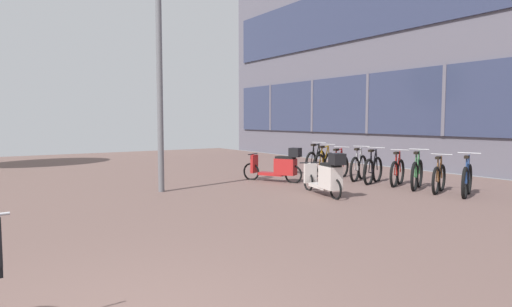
{
  "coord_description": "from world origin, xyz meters",
  "views": [
    {
      "loc": [
        -0.59,
        -3.03,
        1.69
      ],
      "look_at": [
        3.68,
        3.41,
        1.09
      ],
      "focal_mm": 30.17,
      "sensor_mm": 36.0,
      "label": 1
    }
  ],
  "objects_px": {
    "bicycle_rack_04": "(373,170)",
    "bicycle_rack_05": "(359,168)",
    "lamp_post": "(159,58)",
    "bicycle_rack_06": "(339,167)",
    "bicycle_rack_01": "(439,178)",
    "bicycle_rack_02": "(417,174)",
    "bicycle_rack_07": "(325,164)",
    "bicycle_rack_00": "(467,180)",
    "bicycle_rack_08": "(316,162)",
    "bicycle_rack_03": "(397,172)",
    "scooter_mid": "(327,176)",
    "scooter_near": "(280,166)"
  },
  "relations": [
    {
      "from": "bicycle_rack_08",
      "to": "scooter_near",
      "type": "xyz_separation_m",
      "value": [
        -2.17,
        -0.97,
        0.08
      ]
    },
    {
      "from": "bicycle_rack_04",
      "to": "scooter_mid",
      "type": "xyz_separation_m",
      "value": [
        -2.45,
        -0.83,
        0.1
      ]
    },
    {
      "from": "bicycle_rack_08",
      "to": "scooter_mid",
      "type": "xyz_separation_m",
      "value": [
        -2.64,
        -3.35,
        0.09
      ]
    },
    {
      "from": "bicycle_rack_01",
      "to": "bicycle_rack_04",
      "type": "relative_size",
      "value": 0.93
    },
    {
      "from": "bicycle_rack_08",
      "to": "bicycle_rack_02",
      "type": "bearing_deg",
      "value": -90.38
    },
    {
      "from": "bicycle_rack_03",
      "to": "scooter_near",
      "type": "height_order",
      "value": "scooter_near"
    },
    {
      "from": "bicycle_rack_03",
      "to": "bicycle_rack_01",
      "type": "bearing_deg",
      "value": -94.25
    },
    {
      "from": "bicycle_rack_05",
      "to": "scooter_near",
      "type": "bearing_deg",
      "value": 156.55
    },
    {
      "from": "bicycle_rack_03",
      "to": "bicycle_rack_07",
      "type": "xyz_separation_m",
      "value": [
        -0.23,
        2.51,
        0.01
      ]
    },
    {
      "from": "bicycle_rack_03",
      "to": "bicycle_rack_06",
      "type": "relative_size",
      "value": 0.96
    },
    {
      "from": "bicycle_rack_00",
      "to": "bicycle_rack_05",
      "type": "xyz_separation_m",
      "value": [
        -0.09,
        3.14,
        -0.0
      ]
    },
    {
      "from": "bicycle_rack_01",
      "to": "bicycle_rack_02",
      "type": "height_order",
      "value": "bicycle_rack_02"
    },
    {
      "from": "scooter_mid",
      "to": "bicycle_rack_05",
      "type": "bearing_deg",
      "value": 29.59
    },
    {
      "from": "bicycle_rack_00",
      "to": "bicycle_rack_07",
      "type": "height_order",
      "value": "bicycle_rack_07"
    },
    {
      "from": "bicycle_rack_00",
      "to": "bicycle_rack_03",
      "type": "height_order",
      "value": "bicycle_rack_00"
    },
    {
      "from": "lamp_post",
      "to": "bicycle_rack_06",
      "type": "bearing_deg",
      "value": -5.93
    },
    {
      "from": "bicycle_rack_01",
      "to": "bicycle_rack_03",
      "type": "xyz_separation_m",
      "value": [
        0.09,
        1.26,
        0.01
      ]
    },
    {
      "from": "bicycle_rack_00",
      "to": "bicycle_rack_06",
      "type": "xyz_separation_m",
      "value": [
        -0.26,
        3.77,
        -0.02
      ]
    },
    {
      "from": "bicycle_rack_01",
      "to": "bicycle_rack_04",
      "type": "xyz_separation_m",
      "value": [
        -0.12,
        1.89,
        0.02
      ]
    },
    {
      "from": "bicycle_rack_04",
      "to": "bicycle_rack_05",
      "type": "distance_m",
      "value": 0.64
    },
    {
      "from": "bicycle_rack_00",
      "to": "bicycle_rack_08",
      "type": "height_order",
      "value": "bicycle_rack_08"
    },
    {
      "from": "bicycle_rack_08",
      "to": "lamp_post",
      "type": "distance_m",
      "value": 6.18
    },
    {
      "from": "bicycle_rack_05",
      "to": "bicycle_rack_08",
      "type": "relative_size",
      "value": 0.95
    },
    {
      "from": "bicycle_rack_03",
      "to": "bicycle_rack_02",
      "type": "bearing_deg",
      "value": -94.78
    },
    {
      "from": "bicycle_rack_00",
      "to": "bicycle_rack_06",
      "type": "relative_size",
      "value": 1.03
    },
    {
      "from": "bicycle_rack_03",
      "to": "scooter_mid",
      "type": "bearing_deg",
      "value": -175.64
    },
    {
      "from": "bicycle_rack_01",
      "to": "bicycle_rack_05",
      "type": "relative_size",
      "value": 0.95
    },
    {
      "from": "bicycle_rack_07",
      "to": "bicycle_rack_04",
      "type": "bearing_deg",
      "value": -89.36
    },
    {
      "from": "bicycle_rack_05",
      "to": "lamp_post",
      "type": "bearing_deg",
      "value": 167.77
    },
    {
      "from": "scooter_mid",
      "to": "bicycle_rack_07",
      "type": "bearing_deg",
      "value": 48.17
    },
    {
      "from": "bicycle_rack_07",
      "to": "bicycle_rack_08",
      "type": "bearing_deg",
      "value": 71.98
    },
    {
      "from": "bicycle_rack_06",
      "to": "bicycle_rack_08",
      "type": "xyz_separation_m",
      "value": [
        0.23,
        1.26,
        0.02
      ]
    },
    {
      "from": "bicycle_rack_07",
      "to": "bicycle_rack_03",
      "type": "bearing_deg",
      "value": -84.72
    },
    {
      "from": "bicycle_rack_02",
      "to": "bicycle_rack_04",
      "type": "relative_size",
      "value": 1.0
    },
    {
      "from": "bicycle_rack_01",
      "to": "bicycle_rack_05",
      "type": "height_order",
      "value": "bicycle_rack_05"
    },
    {
      "from": "bicycle_rack_05",
      "to": "lamp_post",
      "type": "distance_m",
      "value": 6.2
    },
    {
      "from": "bicycle_rack_02",
      "to": "bicycle_rack_04",
      "type": "distance_m",
      "value": 1.27
    },
    {
      "from": "bicycle_rack_05",
      "to": "scooter_mid",
      "type": "height_order",
      "value": "scooter_mid"
    },
    {
      "from": "bicycle_rack_01",
      "to": "bicycle_rack_06",
      "type": "xyz_separation_m",
      "value": [
        -0.17,
        3.14,
        0.01
      ]
    },
    {
      "from": "lamp_post",
      "to": "bicycle_rack_07",
      "type": "bearing_deg",
      "value": 0.92
    },
    {
      "from": "bicycle_rack_08",
      "to": "bicycle_rack_04",
      "type": "bearing_deg",
      "value": -94.17
    },
    {
      "from": "bicycle_rack_07",
      "to": "bicycle_rack_08",
      "type": "distance_m",
      "value": 0.66
    },
    {
      "from": "scooter_near",
      "to": "lamp_post",
      "type": "relative_size",
      "value": 0.29
    },
    {
      "from": "bicycle_rack_07",
      "to": "bicycle_rack_02",
      "type": "bearing_deg",
      "value": -86.73
    },
    {
      "from": "bicycle_rack_03",
      "to": "bicycle_rack_04",
      "type": "height_order",
      "value": "bicycle_rack_04"
    },
    {
      "from": "bicycle_rack_06",
      "to": "bicycle_rack_01",
      "type": "bearing_deg",
      "value": -86.94
    },
    {
      "from": "bicycle_rack_00",
      "to": "scooter_mid",
      "type": "bearing_deg",
      "value": 147.75
    },
    {
      "from": "bicycle_rack_02",
      "to": "bicycle_rack_07",
      "type": "xyz_separation_m",
      "value": [
        -0.18,
        3.14,
        -0.0
      ]
    },
    {
      "from": "bicycle_rack_01",
      "to": "bicycle_rack_07",
      "type": "height_order",
      "value": "bicycle_rack_07"
    },
    {
      "from": "bicycle_rack_06",
      "to": "bicycle_rack_04",
      "type": "bearing_deg",
      "value": -87.71
    }
  ]
}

